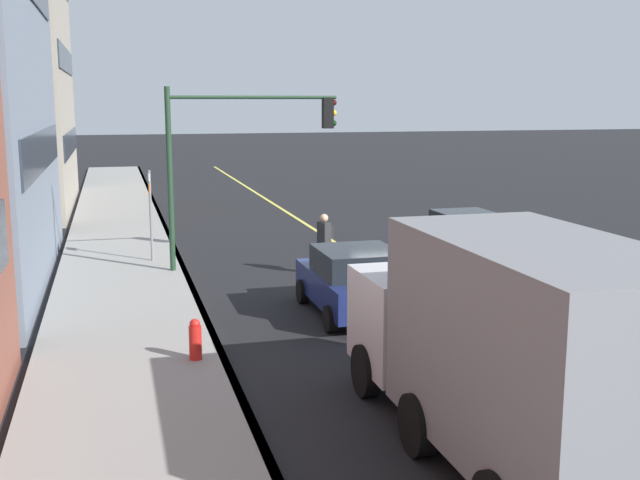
{
  "coord_description": "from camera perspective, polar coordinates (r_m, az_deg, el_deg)",
  "views": [
    {
      "loc": [
        -19.03,
        7.54,
        4.98
      ],
      "look_at": [
        -2.68,
        3.13,
        1.91
      ],
      "focal_mm": 43.28,
      "sensor_mm": 36.0,
      "label": 1
    }
  ],
  "objects": [
    {
      "name": "car_navy",
      "position": [
        18.13,
        2.62,
        -3.02
      ],
      "size": [
        3.86,
        2.12,
        1.6
      ],
      "color": "navy",
      "rests_on": "ground"
    },
    {
      "name": "truck_gray",
      "position": [
        10.93,
        13.95,
        -7.52
      ],
      "size": [
        6.87,
        2.54,
        3.25
      ],
      "color": "silver",
      "rests_on": "ground"
    },
    {
      "name": "traffic_light_mast",
      "position": [
        22.44,
        -6.02,
        7.07
      ],
      "size": [
        0.28,
        4.99,
        5.37
      ],
      "color": "#1E3823",
      "rests_on": "ground"
    },
    {
      "name": "lane_stripe_center",
      "position": [
        21.07,
        6.36,
        -3.46
      ],
      "size": [
        80.0,
        0.16,
        0.01
      ],
      "primitive_type": "cube",
      "color": "#D8CC4C",
      "rests_on": "ground"
    },
    {
      "name": "car_green",
      "position": [
        19.18,
        18.94,
        -3.14
      ],
      "size": [
        3.81,
        2.08,
        1.4
      ],
      "color": "#1E6038",
      "rests_on": "ground"
    },
    {
      "name": "ground",
      "position": [
        21.07,
        6.36,
        -3.47
      ],
      "size": [
        200.0,
        200.0,
        0.0
      ],
      "primitive_type": "plane",
      "color": "black"
    },
    {
      "name": "car_silver",
      "position": [
        24.62,
        10.69,
        0.23
      ],
      "size": [
        3.93,
        2.04,
        1.56
      ],
      "color": "#A8AAB2",
      "rests_on": "ground"
    },
    {
      "name": "sidewalk_slab",
      "position": [
        19.65,
        -14.23,
        -4.51
      ],
      "size": [
        80.0,
        3.64,
        0.15
      ],
      "primitive_type": "cube",
      "color": "gray",
      "rests_on": "ground"
    },
    {
      "name": "curb_edge",
      "position": [
        19.74,
        -9.17,
        -4.26
      ],
      "size": [
        80.0,
        0.16,
        0.15
      ],
      "primitive_type": "cube",
      "color": "slate",
      "rests_on": "ground"
    },
    {
      "name": "fire_hydrant",
      "position": [
        14.88,
        -9.2,
        -7.53
      ],
      "size": [
        0.24,
        0.24,
        0.94
      ],
      "color": "red",
      "rests_on": "ground"
    },
    {
      "name": "pedestrian_with_backpack",
      "position": [
        22.2,
        0.34,
        0.08
      ],
      "size": [
        0.47,
        0.45,
        1.79
      ],
      "color": "#383838",
      "rests_on": "ground"
    },
    {
      "name": "street_sign_post",
      "position": [
        23.96,
        -12.43,
        2.2
      ],
      "size": [
        0.6,
        0.08,
        2.92
      ],
      "color": "slate",
      "rests_on": "ground"
    }
  ]
}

